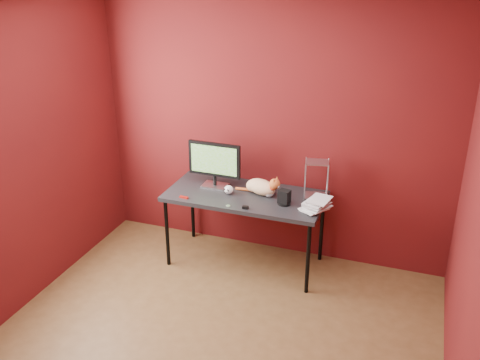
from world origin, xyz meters
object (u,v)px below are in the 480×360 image
(desk, at_px, (245,199))
(book_stack, at_px, (312,145))
(skull_mug, at_px, (229,190))
(speaker, at_px, (284,198))
(monitor, at_px, (214,162))
(cat, at_px, (261,187))

(desk, xyz_separation_m, book_stack, (0.63, -0.05, 0.64))
(skull_mug, xyz_separation_m, speaker, (0.56, -0.04, 0.02))
(desk, distance_m, monitor, 0.46)
(desk, distance_m, speaker, 0.43)
(cat, bearing_deg, monitor, -161.39)
(monitor, bearing_deg, desk, -11.16)
(monitor, distance_m, cat, 0.51)
(skull_mug, height_order, book_stack, book_stack)
(book_stack, bearing_deg, speaker, -172.07)
(cat, height_order, book_stack, book_stack)
(desk, height_order, skull_mug, skull_mug)
(cat, height_order, skull_mug, cat)
(skull_mug, xyz_separation_m, book_stack, (0.78, -0.01, 0.55))
(skull_mug, relative_size, speaker, 0.66)
(skull_mug, bearing_deg, cat, 34.40)
(cat, xyz_separation_m, speaker, (0.26, -0.14, -0.01))
(cat, bearing_deg, speaker, -7.85)
(speaker, bearing_deg, monitor, -179.73)
(monitor, bearing_deg, speaker, -11.12)
(desk, bearing_deg, skull_mug, -163.35)
(monitor, bearing_deg, book_stack, -6.68)
(monitor, relative_size, speaker, 3.80)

